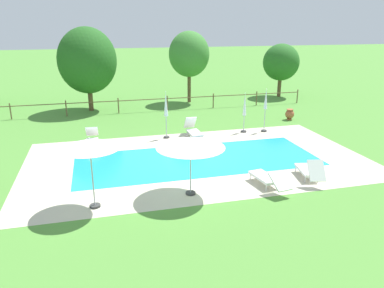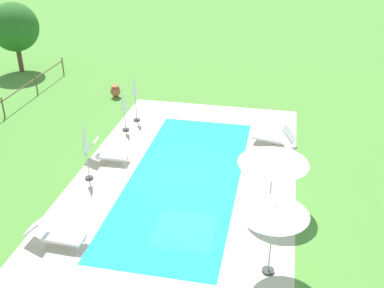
{
  "view_description": "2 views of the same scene",
  "coord_description": "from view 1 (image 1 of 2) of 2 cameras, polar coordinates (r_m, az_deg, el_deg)",
  "views": [
    {
      "loc": [
        -4.22,
        -15.18,
        5.88
      ],
      "look_at": [
        -0.13,
        0.5,
        0.6
      ],
      "focal_mm": 34.81,
      "sensor_mm": 36.0,
      "label": 1
    },
    {
      "loc": [
        -15.17,
        -3.39,
        9.66
      ],
      "look_at": [
        1.44,
        -0.01,
        0.82
      ],
      "focal_mm": 43.65,
      "sensor_mm": 36.0,
      "label": 2
    }
  ],
  "objects": [
    {
      "name": "patio_umbrella_open_by_bench",
      "position": [
        12.24,
        -15.43,
        -0.02
      ],
      "size": [
        1.96,
        1.96,
        2.44
      ],
      "color": "#383838",
      "rests_on": "ground"
    },
    {
      "name": "pool_coping_rim",
      "position": [
        16.81,
        0.87,
        -2.39
      ],
      "size": [
        11.28,
        4.71,
        0.01
      ],
      "color": "beige",
      "rests_on": "ground"
    },
    {
      "name": "ground_plane",
      "position": [
        16.81,
        0.87,
        -2.42
      ],
      "size": [
        160.0,
        160.0,
        0.0
      ],
      "primitive_type": "plane",
      "color": "#518E38"
    },
    {
      "name": "tree_east_mid",
      "position": [
        26.84,
        -15.75,
        12.2
      ],
      "size": [
        3.95,
        3.95,
        5.68
      ],
      "color": "brown",
      "rests_on": "ground"
    },
    {
      "name": "swimming_pool_water",
      "position": [
        16.81,
        0.87,
        -2.4
      ],
      "size": [
        10.8,
        4.23,
        0.01
      ],
      "primitive_type": "cube",
      "color": "#23A8C1",
      "rests_on": "ground"
    },
    {
      "name": "tree_west_mid",
      "position": [
        28.73,
        -0.45,
        13.58
      ],
      "size": [
        3.05,
        3.05,
        5.35
      ],
      "color": "brown",
      "rests_on": "ground"
    },
    {
      "name": "tree_centre",
      "position": [
        31.98,
        13.49,
        12.07
      ],
      "size": [
        2.94,
        2.94,
        4.31
      ],
      "color": "brown",
      "rests_on": "ground"
    },
    {
      "name": "terracotta_urn_near_fence",
      "position": [
        24.49,
        14.74,
        4.46
      ],
      "size": [
        0.56,
        0.56,
        0.69
      ],
      "color": "#A85B38",
      "rests_on": "ground"
    },
    {
      "name": "pool_deck_paving",
      "position": [
        16.81,
        0.87,
        -2.41
      ],
      "size": [
        15.12,
        8.55,
        0.01
      ],
      "primitive_type": "cube",
      "color": "beige",
      "rests_on": "ground"
    },
    {
      "name": "sun_lounger_north_end",
      "position": [
        14.23,
        11.63,
        -5.15
      ],
      "size": [
        0.9,
        2.1,
        0.79
      ],
      "color": "white",
      "rests_on": "ground"
    },
    {
      "name": "patio_umbrella_open_foreground",
      "position": [
        12.82,
        -0.23,
        0.22
      ],
      "size": [
        2.42,
        2.42,
        2.19
      ],
      "color": "#383838",
      "rests_on": "ground"
    },
    {
      "name": "sun_lounger_north_near_steps",
      "position": [
        20.05,
        0.21,
        2.19
      ],
      "size": [
        0.65,
        1.85,
        1.01
      ],
      "color": "white",
      "rests_on": "ground"
    },
    {
      "name": "sun_lounger_north_mid",
      "position": [
        15.29,
        17.57,
        -3.85
      ],
      "size": [
        0.94,
        1.93,
        0.99
      ],
      "color": "white",
      "rests_on": "ground"
    },
    {
      "name": "perimeter_fence",
      "position": [
        26.03,
        -7.49,
        6.41
      ],
      "size": [
        23.79,
        0.08,
        1.05
      ],
      "color": "brown",
      "rests_on": "ground"
    },
    {
      "name": "patio_umbrella_closed_row_centre",
      "position": [
        19.63,
        -4.02,
        5.41
      ],
      "size": [
        0.32,
        0.32,
        2.52
      ],
      "color": "#383838",
      "rests_on": "ground"
    },
    {
      "name": "patio_umbrella_closed_row_mid_west",
      "position": [
        21.21,
        11.2,
        5.95
      ],
      "size": [
        0.32,
        0.32,
        2.46
      ],
      "color": "#383838",
      "rests_on": "ground"
    },
    {
      "name": "sun_lounger_north_far",
      "position": [
        19.12,
        -15.09,
        0.7
      ],
      "size": [
        0.67,
        1.97,
        0.9
      ],
      "color": "white",
      "rests_on": "ground"
    },
    {
      "name": "patio_umbrella_closed_row_west",
      "position": [
        20.94,
        8.05,
        5.38
      ],
      "size": [
        0.32,
        0.32,
        2.25
      ],
      "color": "#383838",
      "rests_on": "ground"
    }
  ]
}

